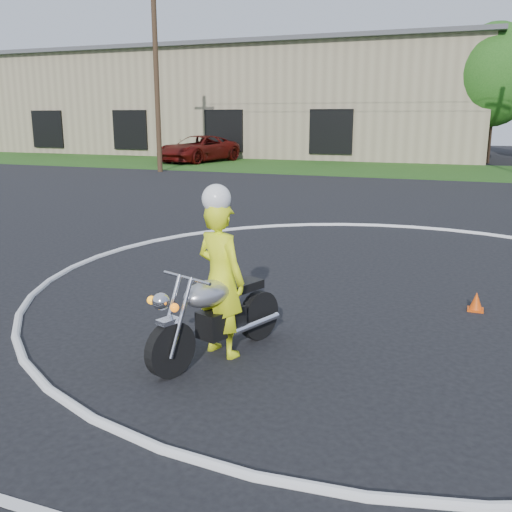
% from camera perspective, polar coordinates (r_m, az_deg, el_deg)
% --- Properties ---
extents(ground, '(120.00, 120.00, 0.00)m').
position_cam_1_polar(ground, '(7.71, 8.06, -9.10)').
color(ground, black).
rests_on(ground, ground).
extents(grass_strip, '(120.00, 10.00, 0.02)m').
position_cam_1_polar(grass_strip, '(34.11, 18.64, 8.04)').
color(grass_strip, '#1E4714').
rests_on(grass_strip, ground).
extents(course_markings, '(19.05, 19.05, 0.12)m').
position_cam_1_polar(course_markings, '(11.70, 23.50, -2.13)').
color(course_markings, silver).
rests_on(course_markings, ground).
extents(primary_motorcycle, '(1.09, 2.16, 1.18)m').
position_cam_1_polar(primary_motorcycle, '(7.18, -4.05, -5.84)').
color(primary_motorcycle, black).
rests_on(primary_motorcycle, ground).
extents(rider_primary_grp, '(0.84, 0.70, 2.19)m').
position_cam_1_polar(rider_primary_grp, '(7.15, -3.57, -1.84)').
color(rider_primary_grp, '#EEFE1A').
rests_on(rider_primary_grp, ground).
extents(pickup_grp, '(4.19, 6.80, 1.76)m').
position_cam_1_polar(pickup_grp, '(39.30, -5.79, 10.61)').
color(pickup_grp, '#4D0A08').
rests_on(pickup_grp, ground).
extents(warehouse, '(41.00, 17.00, 8.30)m').
position_cam_1_polar(warehouse, '(50.85, -1.53, 15.06)').
color(warehouse, tan).
rests_on(warehouse, ground).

